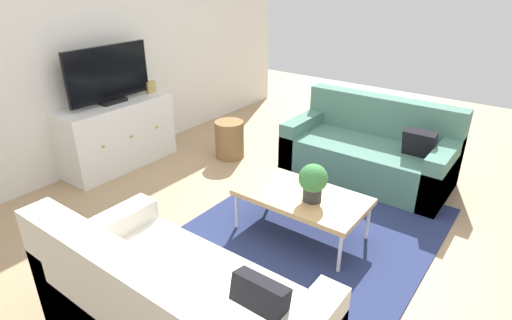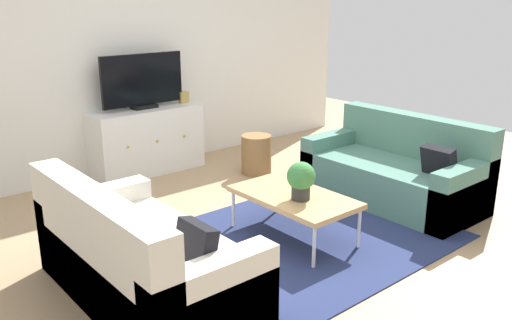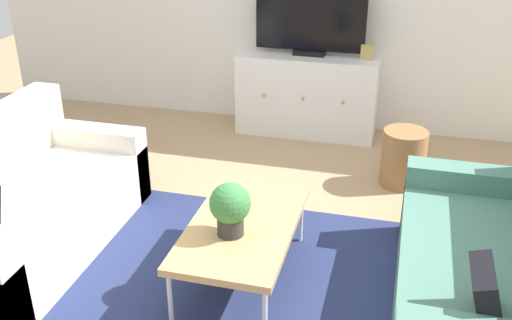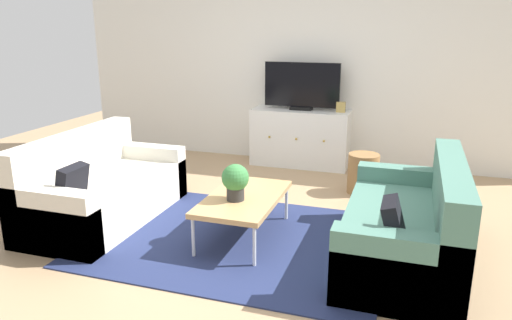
{
  "view_description": "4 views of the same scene",
  "coord_description": "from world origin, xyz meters",
  "px_view_note": "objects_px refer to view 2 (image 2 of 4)",
  "views": [
    {
      "loc": [
        -2.57,
        -1.55,
        2.08
      ],
      "look_at": [
        0.0,
        0.36,
        0.58
      ],
      "focal_mm": 29.18,
      "sensor_mm": 36.0,
      "label": 1
    },
    {
      "loc": [
        -2.89,
        -3.06,
        1.97
      ],
      "look_at": [
        0.0,
        0.36,
        0.58
      ],
      "focal_mm": 37.9,
      "sensor_mm": 36.0,
      "label": 2
    },
    {
      "loc": [
        0.85,
        -2.88,
        2.2
      ],
      "look_at": [
        0.0,
        0.36,
        0.58
      ],
      "focal_mm": 41.79,
      "sensor_mm": 36.0,
      "label": 3
    },
    {
      "loc": [
        1.35,
        -3.76,
        1.82
      ],
      "look_at": [
        0.0,
        0.36,
        0.58
      ],
      "focal_mm": 33.79,
      "sensor_mm": 36.0,
      "label": 4
    }
  ],
  "objects_px": {
    "coffee_table": "(294,198)",
    "mantel_clock": "(184,97)",
    "potted_plant": "(301,179)",
    "flat_screen_tv": "(143,81)",
    "wicker_basket": "(256,154)",
    "couch_right_side": "(398,173)",
    "tv_console": "(147,140)",
    "couch_left_side": "(135,262)"
  },
  "relations": [
    {
      "from": "flat_screen_tv",
      "to": "wicker_basket",
      "type": "relative_size",
      "value": 2.19
    },
    {
      "from": "couch_left_side",
      "to": "potted_plant",
      "type": "relative_size",
      "value": 5.43
    },
    {
      "from": "coffee_table",
      "to": "tv_console",
      "type": "xyz_separation_m",
      "value": [
        -0.05,
        2.35,
        0.01
      ]
    },
    {
      "from": "couch_left_side",
      "to": "flat_screen_tv",
      "type": "relative_size",
      "value": 1.73
    },
    {
      "from": "coffee_table",
      "to": "potted_plant",
      "type": "relative_size",
      "value": 3.38
    },
    {
      "from": "couch_left_side",
      "to": "wicker_basket",
      "type": "relative_size",
      "value": 3.81
    },
    {
      "from": "couch_left_side",
      "to": "couch_right_side",
      "type": "relative_size",
      "value": 1.0
    },
    {
      "from": "couch_left_side",
      "to": "couch_right_side",
      "type": "bearing_deg",
      "value": 0.0
    },
    {
      "from": "coffee_table",
      "to": "tv_console",
      "type": "relative_size",
      "value": 0.83
    },
    {
      "from": "tv_console",
      "to": "flat_screen_tv",
      "type": "distance_m",
      "value": 0.67
    },
    {
      "from": "couch_right_side",
      "to": "potted_plant",
      "type": "distance_m",
      "value": 1.47
    },
    {
      "from": "couch_right_side",
      "to": "mantel_clock",
      "type": "distance_m",
      "value": 2.61
    },
    {
      "from": "coffee_table",
      "to": "flat_screen_tv",
      "type": "xyz_separation_m",
      "value": [
        -0.05,
        2.37,
        0.69
      ]
    },
    {
      "from": "wicker_basket",
      "to": "mantel_clock",
      "type": "bearing_deg",
      "value": 115.21
    },
    {
      "from": "coffee_table",
      "to": "wicker_basket",
      "type": "height_order",
      "value": "wicker_basket"
    },
    {
      "from": "couch_right_side",
      "to": "tv_console",
      "type": "xyz_separation_m",
      "value": [
        -1.45,
        2.37,
        0.1
      ]
    },
    {
      "from": "tv_console",
      "to": "wicker_basket",
      "type": "distance_m",
      "value": 1.25
    },
    {
      "from": "couch_left_side",
      "to": "wicker_basket",
      "type": "xyz_separation_m",
      "value": [
        2.34,
        1.53,
        -0.05
      ]
    },
    {
      "from": "potted_plant",
      "to": "wicker_basket",
      "type": "bearing_deg",
      "value": 60.92
    },
    {
      "from": "couch_left_side",
      "to": "potted_plant",
      "type": "xyz_separation_m",
      "value": [
        1.44,
        -0.09,
        0.28
      ]
    },
    {
      "from": "flat_screen_tv",
      "to": "tv_console",
      "type": "bearing_deg",
      "value": -90.0
    },
    {
      "from": "mantel_clock",
      "to": "coffee_table",
      "type": "bearing_deg",
      "value": -101.22
    },
    {
      "from": "potted_plant",
      "to": "wicker_basket",
      "type": "relative_size",
      "value": 0.7
    },
    {
      "from": "couch_left_side",
      "to": "wicker_basket",
      "type": "height_order",
      "value": "couch_left_side"
    },
    {
      "from": "tv_console",
      "to": "wicker_basket",
      "type": "height_order",
      "value": "tv_console"
    },
    {
      "from": "coffee_table",
      "to": "potted_plant",
      "type": "bearing_deg",
      "value": -106.43
    },
    {
      "from": "couch_left_side",
      "to": "couch_right_side",
      "type": "height_order",
      "value": "same"
    },
    {
      "from": "couch_left_side",
      "to": "flat_screen_tv",
      "type": "bearing_deg",
      "value": 59.26
    },
    {
      "from": "couch_right_side",
      "to": "flat_screen_tv",
      "type": "xyz_separation_m",
      "value": [
        -1.45,
        2.39,
        0.77
      ]
    },
    {
      "from": "tv_console",
      "to": "potted_plant",
      "type": "bearing_deg",
      "value": -89.68
    },
    {
      "from": "potted_plant",
      "to": "flat_screen_tv",
      "type": "relative_size",
      "value": 0.32
    },
    {
      "from": "couch_right_side",
      "to": "tv_console",
      "type": "relative_size",
      "value": 1.34
    },
    {
      "from": "coffee_table",
      "to": "tv_console",
      "type": "distance_m",
      "value": 2.35
    },
    {
      "from": "couch_left_side",
      "to": "mantel_clock",
      "type": "xyz_separation_m",
      "value": [
        1.94,
        2.37,
        0.53
      ]
    },
    {
      "from": "coffee_table",
      "to": "mantel_clock",
      "type": "relative_size",
      "value": 8.1
    },
    {
      "from": "potted_plant",
      "to": "mantel_clock",
      "type": "relative_size",
      "value": 2.39
    },
    {
      "from": "mantel_clock",
      "to": "wicker_basket",
      "type": "distance_m",
      "value": 1.1
    },
    {
      "from": "wicker_basket",
      "to": "potted_plant",
      "type": "bearing_deg",
      "value": -119.08
    },
    {
      "from": "potted_plant",
      "to": "tv_console",
      "type": "height_order",
      "value": "tv_console"
    },
    {
      "from": "potted_plant",
      "to": "flat_screen_tv",
      "type": "bearing_deg",
      "value": 90.31
    },
    {
      "from": "coffee_table",
      "to": "mantel_clock",
      "type": "bearing_deg",
      "value": 78.78
    },
    {
      "from": "couch_left_side",
      "to": "mantel_clock",
      "type": "relative_size",
      "value": 13.0
    }
  ]
}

